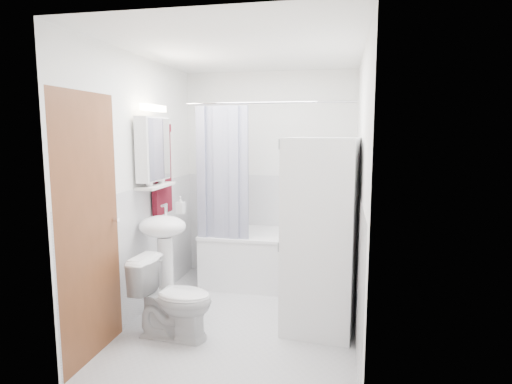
% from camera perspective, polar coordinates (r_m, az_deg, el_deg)
% --- Properties ---
extents(floor, '(2.60, 2.60, 0.00)m').
position_cam_1_polar(floor, '(4.13, -1.44, -16.41)').
color(floor, '#BBBBBF').
rests_on(floor, ground).
extents(room_walls, '(2.60, 2.60, 2.60)m').
position_cam_1_polar(room_walls, '(3.77, -1.52, 4.63)').
color(room_walls, white).
rests_on(room_walls, ground).
extents(wainscot, '(1.98, 2.58, 2.58)m').
position_cam_1_polar(wainscot, '(4.20, -0.58, -7.30)').
color(wainscot, white).
rests_on(wainscot, ground).
extents(door, '(0.05, 2.00, 2.00)m').
position_cam_1_polar(door, '(3.67, -18.15, -3.54)').
color(door, brown).
rests_on(door, ground).
extents(bathtub, '(1.55, 0.73, 0.59)m').
position_cam_1_polar(bathtub, '(4.85, 2.24, -8.57)').
color(bathtub, white).
rests_on(bathtub, ground).
extents(tub_spout, '(0.04, 0.12, 0.04)m').
position_cam_1_polar(tub_spout, '(5.01, 5.13, -1.18)').
color(tub_spout, silver).
rests_on(tub_spout, room_walls).
extents(curtain_rod, '(1.73, 0.02, 0.02)m').
position_cam_1_polar(curtain_rod, '(4.35, 1.70, 11.84)').
color(curtain_rod, silver).
rests_on(curtain_rod, room_walls).
extents(shower_curtain, '(0.55, 0.02, 1.45)m').
position_cam_1_polar(shower_curtain, '(4.48, -4.54, 2.10)').
color(shower_curtain, '#131945').
rests_on(shower_curtain, curtain_rod).
extents(sink, '(0.44, 0.37, 1.04)m').
position_cam_1_polar(sink, '(4.06, -12.23, -6.53)').
color(sink, white).
rests_on(sink, ground).
extents(medicine_cabinet, '(0.13, 0.50, 0.71)m').
position_cam_1_polar(medicine_cabinet, '(4.16, -13.52, 5.81)').
color(medicine_cabinet, white).
rests_on(medicine_cabinet, room_walls).
extents(shelf, '(0.18, 0.54, 0.02)m').
position_cam_1_polar(shelf, '(4.18, -13.17, 0.80)').
color(shelf, silver).
rests_on(shelf, room_walls).
extents(shower_caddy, '(0.22, 0.06, 0.02)m').
position_cam_1_polar(shower_caddy, '(4.96, 5.73, 1.50)').
color(shower_caddy, silver).
rests_on(shower_caddy, room_walls).
extents(towel, '(0.07, 0.38, 0.92)m').
position_cam_1_polar(towel, '(4.41, -12.47, 3.16)').
color(towel, '#590B22').
rests_on(towel, room_walls).
extents(washer_dryer, '(0.66, 0.65, 1.66)m').
position_cam_1_polar(washer_dryer, '(3.71, 8.58, -5.76)').
color(washer_dryer, white).
rests_on(washer_dryer, ground).
extents(toilet, '(0.70, 0.42, 0.66)m').
position_cam_1_polar(toilet, '(3.73, -10.96, -13.80)').
color(toilet, white).
rests_on(toilet, ground).
extents(soap_pump, '(0.08, 0.17, 0.08)m').
position_cam_1_polar(soap_pump, '(4.28, -10.04, -2.33)').
color(soap_pump, gray).
rests_on(soap_pump, sink).
extents(shelf_bottle, '(0.07, 0.18, 0.07)m').
position_cam_1_polar(shelf_bottle, '(4.04, -14.08, 1.21)').
color(shelf_bottle, gray).
rests_on(shelf_bottle, shelf).
extents(shelf_cup, '(0.10, 0.09, 0.10)m').
position_cam_1_polar(shelf_cup, '(4.28, -12.54, 1.84)').
color(shelf_cup, gray).
rests_on(shelf_cup, shelf).
extents(shampoo_a, '(0.13, 0.17, 0.13)m').
position_cam_1_polar(shampoo_a, '(4.96, 5.66, 2.38)').
color(shampoo_a, gray).
rests_on(shampoo_a, shower_caddy).
extents(shampoo_b, '(0.08, 0.21, 0.08)m').
position_cam_1_polar(shampoo_b, '(4.95, 7.04, 2.05)').
color(shampoo_b, '#275C9C').
rests_on(shampoo_b, shower_caddy).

